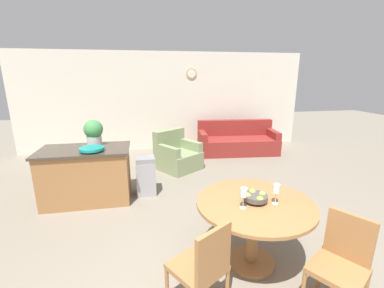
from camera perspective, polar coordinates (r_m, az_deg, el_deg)
name	(u,v)px	position (r m, az deg, el deg)	size (l,w,h in m)	color
wall_back	(166,102)	(7.36, -5.80, 9.37)	(8.00, 0.09, 2.70)	silver
dining_table	(254,216)	(2.97, 13.62, -15.34)	(1.26, 1.26, 0.77)	#9E6B3D
dining_chair_near_left	(203,265)	(2.42, 2.45, -25.27)	(0.58, 0.58, 0.91)	#9E6B3D
dining_chair_near_right	(342,260)	(2.79, 30.31, -21.40)	(0.58, 0.58, 0.91)	#9E6B3D
fruit_bowl	(255,197)	(2.86, 13.91, -11.29)	(0.26, 0.26, 0.11)	#4C4742
wine_glass_left	(244,193)	(2.66, 11.42, -10.66)	(0.07, 0.07, 0.22)	silver
wine_glass_right	(276,189)	(2.83, 18.24, -9.54)	(0.07, 0.07, 0.22)	silver
kitchen_island	(87,175)	(4.68, -22.29, -6.33)	(1.43, 0.81, 0.91)	#9E6B3D
teal_bowl	(92,149)	(4.33, -21.39, -0.99)	(0.38, 0.38, 0.06)	teal
potted_plant	(94,132)	(4.67, -21.02, 2.55)	(0.32, 0.32, 0.43)	beige
trash_bin	(146,176)	(4.67, -10.18, -6.99)	(0.33, 0.30, 0.69)	#9E9EA3
couch	(237,142)	(7.17, 9.96, 0.46)	(2.18, 1.12, 0.86)	maroon
armchair	(177,156)	(5.85, -3.32, -2.70)	(1.13, 1.13, 0.87)	gray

